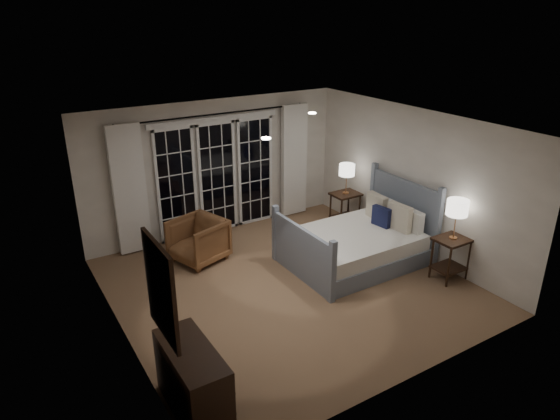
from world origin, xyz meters
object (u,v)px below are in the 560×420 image
nightstand_right (345,204)px  lamp_left (457,208)px  bed (357,244)px  lamp_right (347,170)px  armchair (198,240)px  nightstand_left (451,252)px  dresser (193,380)px

nightstand_right → lamp_left: 2.58m
lamp_left → bed: bearing=125.5°
lamp_right → armchair: 3.09m
nightstand_left → nightstand_right: size_ratio=1.01×
bed → armchair: bearing=147.6°
nightstand_left → armchair: armchair is taller
nightstand_left → dresser: dresser is taller
bed → armchair: bed is taller
lamp_right → lamp_left: bearing=-87.0°
lamp_right → armchair: lamp_right is taller
bed → dresser: size_ratio=2.01×
nightstand_right → armchair: bearing=176.7°
nightstand_left → armchair: size_ratio=0.86×
armchair → dresser: dresser is taller
nightstand_left → armchair: bearing=139.7°
nightstand_left → nightstand_right: nightstand_left is taller
armchair → nightstand_left: bearing=31.9°
nightstand_left → lamp_right: (-0.13, 2.47, 0.69)m
bed → nightstand_left: (0.86, -1.21, 0.14)m
bed → armchair: size_ratio=2.68×
bed → nightstand_left: bearing=-54.5°
dresser → nightstand_right: bearing=34.1°
armchair → nightstand_right: bearing=68.9°
nightstand_right → armchair: armchair is taller
lamp_left → dresser: (-4.51, -0.50, -0.82)m
nightstand_right → dresser: size_ratio=0.63×
nightstand_left → armchair: (-3.12, 2.64, -0.09)m
armchair → lamp_left: bearing=31.9°
nightstand_right → lamp_right: (0.00, 0.00, 0.69)m
nightstand_right → bed: bearing=-120.3°
nightstand_right → nightstand_left: bearing=-87.0°
lamp_right → nightstand_left: bearing=-87.0°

